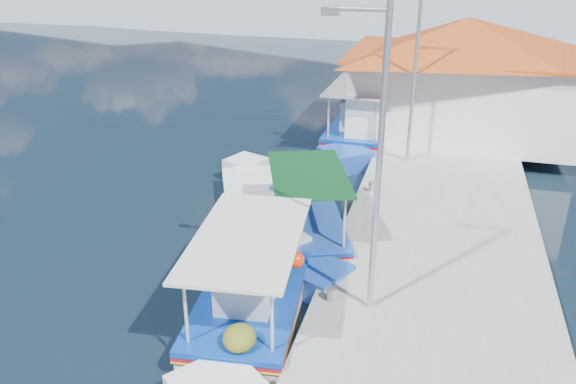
# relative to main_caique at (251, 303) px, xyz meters

# --- Properties ---
(ground) EXTENTS (160.00, 160.00, 0.00)m
(ground) POSITION_rel_main_caique_xyz_m (-2.19, -1.54, -0.44)
(ground) COLOR black
(ground) RESTS_ON ground
(quay) EXTENTS (5.00, 44.00, 0.50)m
(quay) POSITION_rel_main_caique_xyz_m (3.71, 4.46, -0.19)
(quay) COLOR #A19F97
(quay) RESTS_ON ground
(bollards) EXTENTS (0.20, 17.20, 0.30)m
(bollards) POSITION_rel_main_caique_xyz_m (1.61, 3.71, 0.21)
(bollards) COLOR #A5A8AD
(bollards) RESTS_ON quay
(main_caique) EXTENTS (2.54, 6.97, 2.31)m
(main_caique) POSITION_rel_main_caique_xyz_m (0.00, 0.00, 0.00)
(main_caique) COLOR white
(main_caique) RESTS_ON ground
(caique_green_canopy) EXTENTS (3.20, 5.77, 2.30)m
(caique_green_canopy) POSITION_rel_main_caique_xyz_m (0.35, 3.63, -0.10)
(caique_green_canopy) COLOR #1C46AA
(caique_green_canopy) RESTS_ON ground
(caique_blue_hull) EXTENTS (3.04, 5.04, 0.98)m
(caique_blue_hull) POSITION_rel_main_caique_xyz_m (-1.93, 5.67, -0.18)
(caique_blue_hull) COLOR white
(caique_blue_hull) RESTS_ON ground
(caique_far) EXTENTS (2.33, 7.62, 2.67)m
(caique_far) POSITION_rel_main_caique_xyz_m (0.29, 12.24, 0.05)
(caique_far) COLOR #1C46AA
(caique_far) RESTS_ON ground
(harbor_building) EXTENTS (10.49, 10.49, 4.40)m
(harbor_building) POSITION_rel_main_caique_xyz_m (4.01, 13.46, 2.33)
(harbor_building) COLOR white
(harbor_building) RESTS_ON quay
(lamp_post_near) EXTENTS (1.21, 0.14, 6.00)m
(lamp_post_near) POSITION_rel_main_caique_xyz_m (2.32, 0.46, 3.41)
(lamp_post_near) COLOR #A5A8AD
(lamp_post_near) RESTS_ON quay
(lamp_post_far) EXTENTS (1.21, 0.14, 6.00)m
(lamp_post_far) POSITION_rel_main_caique_xyz_m (2.32, 9.46, 3.41)
(lamp_post_far) COLOR #A5A8AD
(lamp_post_far) RESTS_ON quay
(mountain_ridge) EXTENTS (171.40, 96.00, 5.50)m
(mountain_ridge) POSITION_rel_main_caique_xyz_m (4.35, 54.46, 1.60)
(mountain_ridge) COLOR slate
(mountain_ridge) RESTS_ON ground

